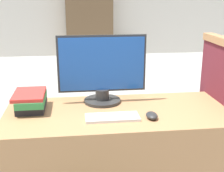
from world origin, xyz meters
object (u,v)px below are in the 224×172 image
book_stack (31,101)px  keyboard (112,117)px  mouse (152,115)px  monitor (102,71)px

book_stack → keyboard: bearing=-22.3°
keyboard → mouse: mouse is taller
monitor → keyboard: 0.37m
keyboard → book_stack: 0.54m
keyboard → monitor: bearing=95.9°
monitor → mouse: 0.46m
mouse → book_stack: bearing=162.6°
monitor → mouse: size_ratio=5.58×
monitor → book_stack: 0.50m
keyboard → mouse: bearing=-6.3°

